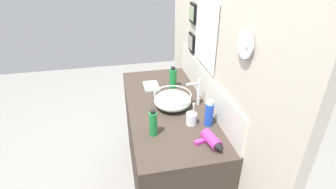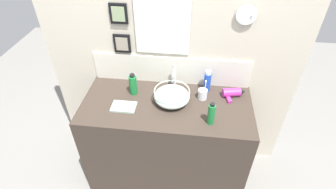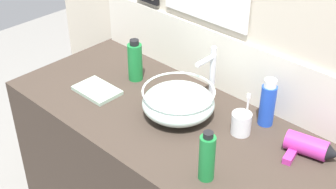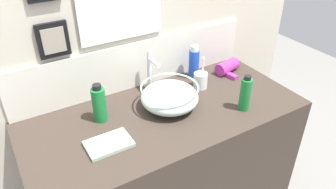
% 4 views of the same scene
% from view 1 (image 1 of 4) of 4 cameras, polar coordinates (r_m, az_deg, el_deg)
% --- Properties ---
extents(ground_plane, '(6.00, 6.00, 0.00)m').
position_cam_1_polar(ground_plane, '(2.60, -0.06, -18.86)').
color(ground_plane, gray).
extents(vanity_counter, '(1.36, 0.61, 0.87)m').
position_cam_1_polar(vanity_counter, '(2.30, -0.06, -11.59)').
color(vanity_counter, '#382D26').
rests_on(vanity_counter, ground).
extents(back_panel, '(2.14, 0.09, 2.39)m').
position_cam_1_polar(back_panel, '(1.98, 9.51, 6.87)').
color(back_panel, beige).
rests_on(back_panel, ground).
extents(glass_bowl_sink, '(0.28, 0.28, 0.12)m').
position_cam_1_polar(glass_bowl_sink, '(1.98, 1.00, -1.23)').
color(glass_bowl_sink, silver).
rests_on(glass_bowl_sink, vanity_counter).
extents(faucet, '(0.02, 0.11, 0.22)m').
position_cam_1_polar(faucet, '(2.00, 6.38, 0.97)').
color(faucet, silver).
rests_on(faucet, vanity_counter).
extents(hair_drier, '(0.20, 0.16, 0.07)m').
position_cam_1_polar(hair_drier, '(1.65, 9.58, -10.01)').
color(hair_drier, '#B22D8C').
rests_on(hair_drier, vanity_counter).
extents(toothbrush_cup, '(0.07, 0.07, 0.18)m').
position_cam_1_polar(toothbrush_cup, '(1.81, 5.12, -5.26)').
color(toothbrush_cup, silver).
rests_on(toothbrush_cup, vanity_counter).
extents(spray_bottle, '(0.06, 0.06, 0.19)m').
position_cam_1_polar(spray_bottle, '(2.27, 1.11, 3.63)').
color(spray_bottle, '#197233').
rests_on(spray_bottle, vanity_counter).
extents(shampoo_bottle, '(0.06, 0.06, 0.19)m').
position_cam_1_polar(shampoo_bottle, '(1.79, 8.96, -4.10)').
color(shampoo_bottle, blue).
rests_on(shampoo_bottle, vanity_counter).
extents(lotion_bottle, '(0.05, 0.05, 0.19)m').
position_cam_1_polar(lotion_bottle, '(1.69, -3.23, -6.32)').
color(lotion_bottle, '#197233').
rests_on(lotion_bottle, vanity_counter).
extents(hand_towel, '(0.19, 0.13, 0.02)m').
position_cam_1_polar(hand_towel, '(2.31, -3.66, 1.82)').
color(hand_towel, '#99B29E').
rests_on(hand_towel, vanity_counter).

